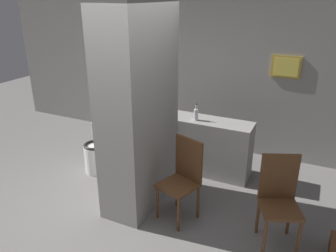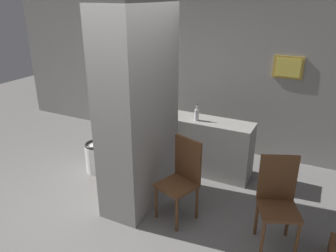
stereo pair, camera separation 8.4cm
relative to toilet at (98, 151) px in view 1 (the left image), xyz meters
The scene contains 9 objects.
ground_plane 1.38m from the toilet, 46.38° to the right, with size 14.00×14.00×0.00m, color slate.
wall_back 2.14m from the toilet, 60.80° to the left, with size 8.00×0.09×2.60m.
pillar_center 1.46m from the toilet, 21.61° to the right, with size 0.56×1.15×2.60m.
counter_shelf 1.67m from the toilet, 24.17° to the left, with size 1.35×0.44×0.85m.
toilet is the anchor object (origin of this frame).
chair_near_pillar 1.72m from the toilet, 16.42° to the right, with size 0.51×0.51×1.01m.
chair_by_doorway 2.78m from the toilet, ahead, with size 0.53×0.53×1.01m.
bicycle 0.99m from the toilet, 55.72° to the left, with size 1.64×0.42×0.74m.
bottle_tall 1.62m from the toilet, 23.97° to the left, with size 0.06×0.06×0.26m.
Camera 1 is at (2.02, -2.66, 2.57)m, focal length 35.00 mm.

